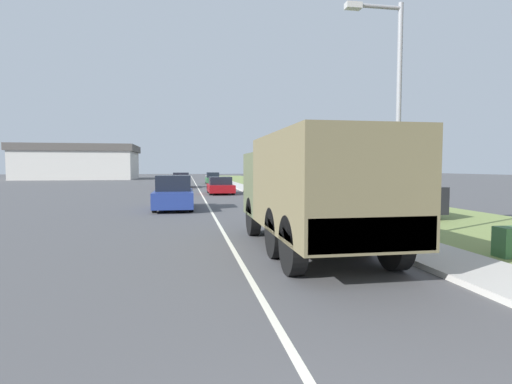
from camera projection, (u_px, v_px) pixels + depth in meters
name	position (u px, v px, depth m)	size (l,w,h in m)	color
ground_plane	(198.00, 188.00, 40.64)	(180.00, 180.00, 0.00)	#4C4C4F
lane_centre_stripe	(198.00, 188.00, 40.64)	(0.12, 120.00, 0.00)	silver
sidewalk_right	(242.00, 187.00, 41.41)	(1.80, 120.00, 0.12)	beige
grass_strip_right	(283.00, 187.00, 42.17)	(7.00, 120.00, 0.02)	olive
military_truck	(312.00, 186.00, 9.96)	(2.44, 6.98, 2.86)	#545B3D
car_nearest_ahead	(174.00, 194.00, 20.02)	(1.90, 4.30, 1.70)	navy
car_second_ahead	(220.00, 186.00, 31.74)	(1.94, 4.39, 1.35)	maroon
car_third_ahead	(181.00, 181.00, 41.96)	(1.81, 4.87, 1.56)	maroon
car_fourth_ahead	(213.00, 179.00, 51.11)	(1.73, 4.80, 1.47)	#336B3D
pickup_truck	(388.00, 193.00, 18.19)	(2.04, 5.32, 1.90)	black
lamp_post	(392.00, 98.00, 11.17)	(1.69, 0.24, 6.54)	gray
utility_box	(509.00, 242.00, 9.25)	(0.55, 0.45, 0.70)	#3D7042
building_distant	(79.00, 162.00, 70.70)	(19.84, 12.49, 6.05)	beige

